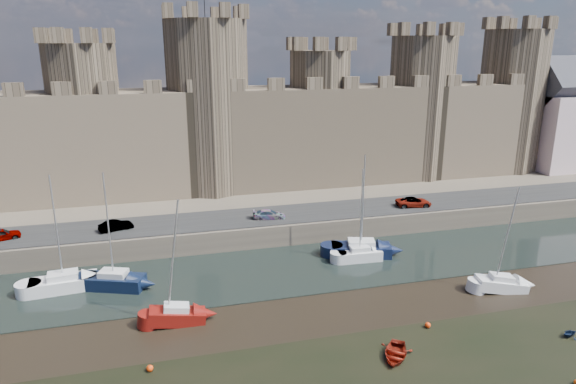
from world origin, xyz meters
name	(u,v)px	position (x,y,z in m)	size (l,w,h in m)	color
water_channel	(221,277)	(0.00, 24.00, 0.04)	(160.00, 12.00, 0.08)	black
quay	(192,177)	(0.00, 60.00, 1.25)	(160.00, 60.00, 2.50)	#4C443A
road	(209,221)	(0.00, 34.00, 2.55)	(160.00, 7.00, 0.10)	black
castle	(190,125)	(-0.64, 48.00, 11.67)	(108.50, 11.00, 29.00)	#42382B
car_0	(1,235)	(-21.89, 33.49, 3.14)	(1.52, 3.77, 1.29)	gray
car_1	(116,226)	(-10.32, 33.45, 3.10)	(1.27, 3.65, 1.20)	gray
car_2	(269,214)	(6.97, 32.98, 3.05)	(1.55, 3.82, 1.11)	gray
car_3	(414,202)	(25.76, 32.87, 3.12)	(2.06, 4.46, 1.24)	gray
sailboat_0	(64,282)	(-14.76, 24.86, 0.86)	(6.22, 2.93, 11.26)	silver
sailboat_1	(114,280)	(-10.17, 24.05, 0.87)	(6.09, 4.10, 11.38)	black
sailboat_2	(359,254)	(14.92, 24.19, 0.81)	(4.78, 2.08, 10.13)	silver
sailboat_3	(361,249)	(15.59, 25.37, 0.85)	(6.88, 4.20, 11.29)	black
sailboat_4	(177,315)	(-4.71, 16.19, 0.79)	(4.70, 1.95, 10.85)	maroon
sailboat_5	(501,283)	(25.25, 14.41, 0.73)	(4.99, 2.73, 10.19)	silver
dinghy_4	(395,354)	(10.76, 7.03, 0.35)	(2.42, 0.70, 3.38)	maroon
dinghy_7	(570,333)	(25.46, 6.04, 0.35)	(1.15, 0.70, 1.33)	#0E1A33
buoy_1	(150,368)	(-6.96, 10.00, 0.25)	(0.50, 0.50, 0.50)	#ED3D0A
buoy_3	(428,325)	(15.24, 10.21, 0.24)	(0.48, 0.48, 0.48)	#FF3A0B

